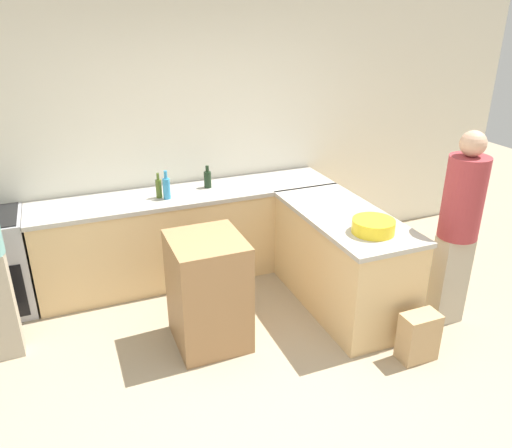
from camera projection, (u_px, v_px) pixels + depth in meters
The scene contains 11 objects.
ground_plane at pixel (270, 407), 3.43m from camera, with size 14.00×14.00×0.00m, color tan.
wall_back at pixel (176, 137), 4.89m from camera, with size 8.00×0.06×2.70m.
counter_back at pixel (190, 234), 4.97m from camera, with size 2.93×0.65×0.89m.
counter_peninsula at pixel (342, 260), 4.46m from camera, with size 0.69×1.51×0.89m.
island_table at pixel (208, 291), 3.95m from camera, with size 0.56×0.60×0.92m.
mixing_bowl at pixel (373, 226), 3.92m from camera, with size 0.34×0.34×0.11m.
wine_bottle_dark at pixel (208, 179), 4.88m from camera, with size 0.07×0.07×0.22m.
olive_oil_bottle at pixel (159, 188), 4.62m from camera, with size 0.06×0.06×0.24m.
dish_soap_bottle at pixel (167, 188), 4.59m from camera, with size 0.07×0.07×0.27m.
person_at_peninsula at pixel (459, 224), 4.02m from camera, with size 0.32×0.32×1.68m.
paper_bag at pixel (418, 337), 3.84m from camera, with size 0.29×0.18×0.40m.
Camera 1 is at (-1.07, -2.40, 2.54)m, focal length 35.00 mm.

